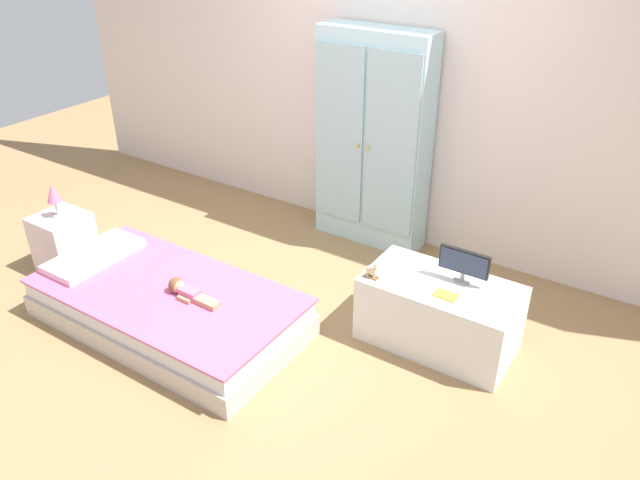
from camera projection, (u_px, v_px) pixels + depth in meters
The scene contains 12 objects.
ground_plane at pixel (266, 326), 4.05m from camera, with size 10.00×10.00×0.02m, color #99754C.
back_wall at pixel (390, 66), 4.53m from camera, with size 6.40×0.05×2.70m, color silver.
bed at pixel (168, 307), 3.98m from camera, with size 1.75×0.90×0.27m.
pillow at pixel (94, 256), 4.22m from camera, with size 0.32×0.65×0.05m, color silver.
doll at pixel (185, 290), 3.83m from camera, with size 0.39×0.13×0.10m.
nightstand at pixel (64, 242), 4.56m from camera, with size 0.35×0.35×0.43m, color silver.
table_lamp at pixel (53, 195), 4.37m from camera, with size 0.10×0.10×0.25m.
wardrobe at pixel (373, 141), 4.65m from camera, with size 0.87×0.31×1.65m.
tv_stand at pixel (439, 313), 3.78m from camera, with size 0.92×0.50×0.44m, color silver.
tv_monitor at pixel (464, 263), 3.63m from camera, with size 0.31×0.10×0.21m.
rocking_horse_toy at pixel (373, 271), 3.70m from camera, with size 0.09×0.04×0.11m.
book_yellow at pixel (446, 295), 3.55m from camera, with size 0.13×0.08×0.01m, color gold.
Camera 1 is at (2.07, -2.53, 2.47)m, focal length 34.76 mm.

